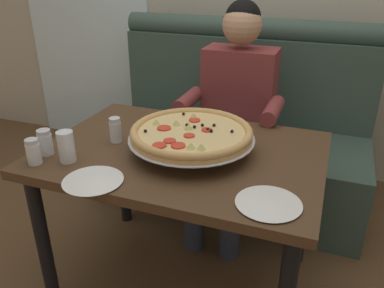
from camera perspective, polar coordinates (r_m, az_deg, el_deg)
ground_plane at (r=2.07m, az=-1.22°, el=-19.14°), size 16.00×16.00×0.00m
booth_bench at (r=2.55m, az=6.06°, el=0.75°), size 1.66×0.78×1.13m
dining_table at (r=1.69m, az=-1.41°, el=-3.68°), size 1.17×0.83×0.72m
diner_main at (r=2.18m, az=6.19°, el=5.26°), size 0.54×0.64×1.27m
pizza at (r=1.60m, az=-0.11°, el=1.60°), size 0.52×0.52×0.12m
shaker_parmesan at (r=1.64m, az=-22.22°, el=-1.28°), size 0.05×0.05×0.10m
shaker_oregano at (r=1.74m, az=-11.15°, el=1.80°), size 0.05×0.05×0.11m
shaker_pepper_flakes at (r=1.70m, az=-20.71°, el=0.01°), size 0.06×0.06×0.11m
plate_near_left at (r=1.31m, az=11.18°, el=-8.32°), size 0.22×0.22×0.02m
plate_near_right at (r=1.46m, az=-14.34°, el=-5.01°), size 0.22×0.22×0.02m
drinking_glass at (r=1.61m, az=-17.93°, el=-0.60°), size 0.07×0.07×0.13m
patio_chair at (r=4.13m, az=-11.94°, el=11.75°), size 0.40×0.40×0.86m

